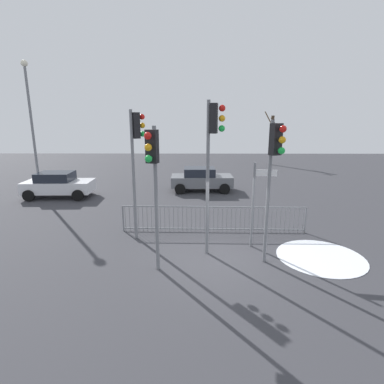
# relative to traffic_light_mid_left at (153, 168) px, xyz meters

# --- Properties ---
(ground_plane) EXTENTS (60.00, 60.00, 0.00)m
(ground_plane) POSITION_rel_traffic_light_mid_left_xyz_m (1.91, 0.82, -3.14)
(ground_plane) COLOR #38383D
(traffic_light_mid_left) EXTENTS (0.37, 0.55, 4.28)m
(traffic_light_mid_left) POSITION_rel_traffic_light_mid_left_xyz_m (0.00, 0.00, 0.00)
(traffic_light_mid_left) COLOR slate
(traffic_light_mid_left) RESTS_ON ground
(traffic_light_mid_right) EXTENTS (0.51, 0.43, 4.77)m
(traffic_light_mid_right) POSITION_rel_traffic_light_mid_left_xyz_m (-0.95, 2.62, 0.35)
(traffic_light_mid_right) COLOR slate
(traffic_light_mid_right) RESTS_ON ground
(traffic_light_rear_right) EXTENTS (0.42, 0.51, 4.44)m
(traffic_light_rear_right) POSITION_rel_traffic_light_mid_left_xyz_m (3.46, 0.53, 0.11)
(traffic_light_rear_right) COLOR slate
(traffic_light_rear_right) RESTS_ON ground
(traffic_light_foreground_left) EXTENTS (0.56, 0.36, 5.02)m
(traffic_light_foreground_left) POSITION_rel_traffic_light_mid_left_xyz_m (1.71, 1.24, 0.53)
(traffic_light_foreground_left) COLOR slate
(traffic_light_foreground_left) RESTS_ON ground
(direction_sign_post) EXTENTS (0.79, 0.16, 3.03)m
(direction_sign_post) POSITION_rel_traffic_light_mid_left_xyz_m (3.24, 1.84, -1.44)
(direction_sign_post) COLOR slate
(direction_sign_post) RESTS_ON ground
(pedestrian_guard_railing) EXTENTS (7.37, 0.20, 1.07)m
(pedestrian_guard_railing) POSITION_rel_traffic_light_mid_left_xyz_m (1.91, 3.24, -2.59)
(pedestrian_guard_railing) COLOR slate
(pedestrian_guard_railing) RESTS_ON ground
(car_white_far) EXTENTS (3.85, 2.02, 1.47)m
(car_white_far) POSITION_rel_traffic_light_mid_left_xyz_m (-6.72, 8.64, -2.37)
(car_white_far) COLOR silver
(car_white_far) RESTS_ON ground
(car_grey_near) EXTENTS (3.84, 2.00, 1.47)m
(car_grey_near) POSITION_rel_traffic_light_mid_left_xyz_m (1.57, 10.33, -2.37)
(car_grey_near) COLOR slate
(car_grey_near) RESTS_ON ground
(street_lamp) EXTENTS (0.36, 0.36, 7.53)m
(street_lamp) POSITION_rel_traffic_light_mid_left_xyz_m (-8.06, 9.12, 1.41)
(street_lamp) COLOR slate
(street_lamp) RESTS_ON ground
(bare_tree_left) EXTENTS (1.48, 1.15, 5.10)m
(bare_tree_left) POSITION_rel_traffic_light_mid_left_xyz_m (8.65, 21.41, -0.62)
(bare_tree_left) COLOR #473828
(bare_tree_left) RESTS_ON ground
(snow_patch_kerb) EXTENTS (2.83, 2.83, 0.01)m
(snow_patch_kerb) POSITION_rel_traffic_light_mid_left_xyz_m (5.33, 0.97, -3.13)
(snow_patch_kerb) COLOR white
(snow_patch_kerb) RESTS_ON ground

